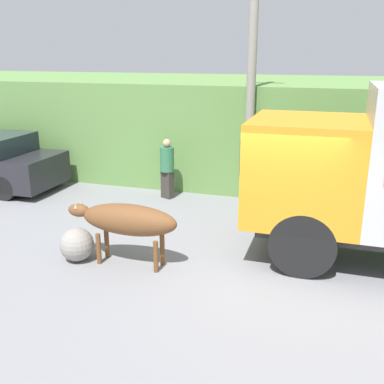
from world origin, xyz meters
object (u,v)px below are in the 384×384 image
roadside_rock (77,244)px  utility_pole (252,61)px  pedestrian_on_hill (167,166)px  brown_cow (127,220)px

roadside_rock → utility_pole: bearing=62.5°
pedestrian_on_hill → utility_pole: bearing=-144.9°
utility_pole → roadside_rock: utility_pole is taller
utility_pole → roadside_rock: (-2.36, -4.54, -3.23)m
brown_cow → utility_pole: 5.32m
brown_cow → utility_pole: (1.38, 4.38, 2.69)m
brown_cow → pedestrian_on_hill: bearing=87.8°
roadside_rock → brown_cow: bearing=9.0°
pedestrian_on_hill → utility_pole: utility_pole is taller
pedestrian_on_hill → utility_pole: 3.42m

